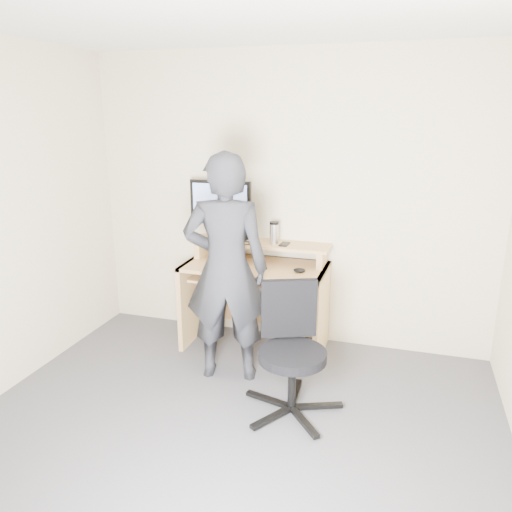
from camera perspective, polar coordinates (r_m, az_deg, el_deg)
The scene contains 13 objects.
ground at distance 3.27m, azimuth -4.50°, elevation -21.57°, with size 3.50×3.50×0.00m, color #4A4A4E.
back_wall at distance 4.32m, azimuth 3.64°, elevation 6.26°, with size 3.50×0.02×2.50m, color beige.
desk at distance 4.34m, azimuth 0.21°, elevation -3.26°, with size 1.20×0.60×0.91m.
monitor at distance 4.32m, azimuth -4.07°, elevation 5.87°, with size 0.55×0.15×0.52m.
external_drive at distance 4.32m, azimuth -1.72°, elevation 3.04°, with size 0.07×0.13×0.20m, color black.
travel_mug at distance 4.24m, azimuth 2.08°, elevation 2.55°, with size 0.07×0.07×0.17m, color #BABABF.
smartphone at distance 4.22m, azimuth 3.27°, elevation 1.36°, with size 0.07×0.13×0.01m, color black.
charger at distance 4.26m, azimuth -2.28°, elevation 1.70°, with size 0.04×0.04×0.04m, color black.
headphones at distance 4.40m, azimuth -1.36°, elevation 2.06°, with size 0.16×0.16×0.02m, color silver.
keyboard at distance 4.14m, azimuth 0.14°, elevation -2.52°, with size 0.46×0.18×0.03m, color black.
mouse at distance 4.01m, azimuth 4.98°, elevation -1.65°, with size 0.10×0.06×0.04m, color black.
office_chair at distance 3.44m, azimuth 4.03°, elevation -10.08°, with size 0.69×0.67×0.87m.
person at distance 3.71m, azimuth -3.45°, elevation -1.51°, with size 0.63×0.42×1.74m, color black.
Camera 1 is at (0.98, -2.39, 2.00)m, focal length 35.00 mm.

